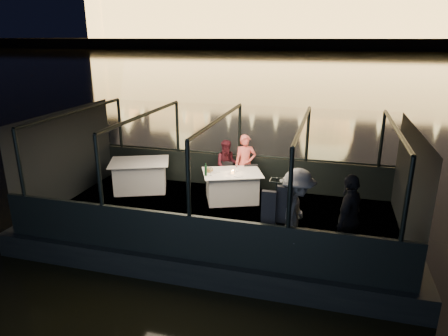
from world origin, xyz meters
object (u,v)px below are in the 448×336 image
(coat_stand, at_px, (275,218))
(person_woman_coral, at_px, (245,165))
(passenger_dark, at_px, (349,218))
(person_man_maroon, at_px, (227,163))
(chair_port_left, at_px, (225,177))
(dining_table_central, at_px, (232,186))
(dining_table_aft, at_px, (140,177))
(passenger_stripe, at_px, (296,217))
(chair_port_right, at_px, (250,179))
(wine_bottle, at_px, (206,170))

(coat_stand, xyz_separation_m, person_woman_coral, (-1.30, 3.38, -0.15))
(person_woman_coral, distance_m, passenger_dark, 3.90)
(person_man_maroon, bearing_deg, passenger_dark, -59.76)
(chair_port_left, bearing_deg, dining_table_central, -45.98)
(chair_port_left, xyz_separation_m, coat_stand, (1.80, -3.15, 0.45))
(chair_port_left, xyz_separation_m, person_man_maroon, (0.01, 0.23, 0.30))
(dining_table_aft, distance_m, passenger_stripe, 5.09)
(chair_port_right, xyz_separation_m, person_woman_coral, (-0.18, 0.27, 0.30))
(chair_port_right, distance_m, passenger_dark, 3.60)
(chair_port_right, distance_m, person_woman_coral, 0.44)
(passenger_dark, height_order, wine_bottle, passenger_dark)
(coat_stand, bearing_deg, passenger_dark, 19.83)
(dining_table_aft, bearing_deg, chair_port_left, 10.93)
(dining_table_aft, relative_size, person_woman_coral, 0.99)
(passenger_stripe, distance_m, passenger_dark, 0.96)
(passenger_dark, bearing_deg, wine_bottle, -97.03)
(chair_port_left, bearing_deg, chair_port_right, 6.98)
(chair_port_left, height_order, chair_port_right, chair_port_left)
(chair_port_right, xyz_separation_m, coat_stand, (1.11, -3.11, 0.45))
(dining_table_aft, bearing_deg, person_man_maroon, 16.35)
(wine_bottle, bearing_deg, coat_stand, -47.78)
(passenger_dark, bearing_deg, chair_port_left, -109.87)
(chair_port_left, distance_m, passenger_stripe, 3.65)
(person_woman_coral, bearing_deg, wine_bottle, -141.72)
(dining_table_central, height_order, chair_port_right, chair_port_right)
(dining_table_aft, xyz_separation_m, passenger_stripe, (4.42, -2.48, 0.47))
(dining_table_aft, distance_m, chair_port_right, 2.98)
(passenger_stripe, bearing_deg, person_woman_coral, 27.92)
(chair_port_left, height_order, person_man_maroon, person_man_maroon)
(coat_stand, height_order, wine_bottle, coat_stand)
(dining_table_central, relative_size, passenger_dark, 0.85)
(chair_port_left, distance_m, chair_port_right, 0.69)
(person_man_maroon, relative_size, wine_bottle, 4.40)
(wine_bottle, bearing_deg, chair_port_right, 43.41)
(dining_table_aft, relative_size, passenger_stripe, 0.87)
(coat_stand, distance_m, person_woman_coral, 3.62)
(dining_table_aft, height_order, coat_stand, coat_stand)
(dining_table_aft, bearing_deg, coat_stand, -33.69)
(chair_port_right, xyz_separation_m, wine_bottle, (-0.92, -0.87, 0.47))
(passenger_stripe, bearing_deg, person_man_maroon, 34.52)
(dining_table_central, height_order, chair_port_left, chair_port_left)
(passenger_stripe, height_order, passenger_dark, passenger_stripe)
(dining_table_central, height_order, person_woman_coral, person_woman_coral)
(chair_port_right, bearing_deg, coat_stand, -94.53)
(chair_port_right, distance_m, passenger_stripe, 3.26)
(chair_port_left, bearing_deg, coat_stand, -50.01)
(chair_port_left, bearing_deg, person_woman_coral, 34.70)
(person_woman_coral, height_order, passenger_dark, passenger_dark)
(chair_port_right, height_order, wine_bottle, wine_bottle)
(passenger_stripe, relative_size, passenger_dark, 1.05)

